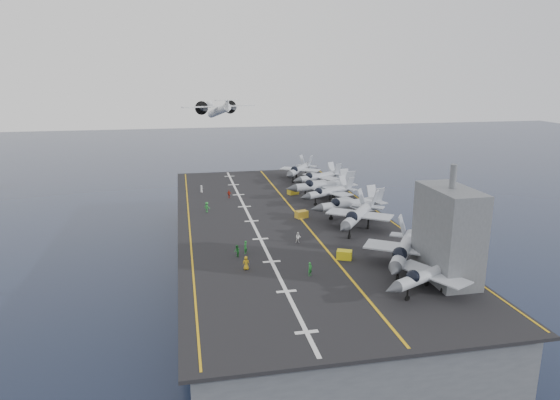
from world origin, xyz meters
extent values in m
plane|color=#142135|center=(0.00, 0.00, 0.00)|extent=(500.00, 500.00, 0.00)
cube|color=#56595E|center=(0.00, 0.00, 5.00)|extent=(36.00, 90.00, 10.00)
cube|color=black|center=(0.00, 0.00, 10.20)|extent=(38.00, 92.00, 0.40)
cube|color=gold|center=(3.00, 0.00, 10.42)|extent=(0.35, 90.00, 0.02)
cube|color=silver|center=(-6.00, 0.00, 10.42)|extent=(0.50, 90.00, 0.02)
cube|color=gold|center=(-17.00, 0.00, 10.42)|extent=(0.25, 90.00, 0.02)
cube|color=gold|center=(18.50, 0.00, 10.42)|extent=(0.25, 90.00, 0.02)
imported|color=gold|center=(-9.90, -22.14, 11.35)|extent=(1.18, 0.81, 1.90)
imported|color=#268C33|center=(-9.20, -16.04, 11.39)|extent=(1.30, 1.43, 1.98)
imported|color=#217F2E|center=(-10.58, -17.19, 11.30)|extent=(0.90, 1.19, 1.80)
imported|color=#268C33|center=(-13.50, 7.60, 11.39)|extent=(1.42, 1.32, 1.97)
imported|color=#B91F0B|center=(-8.28, 17.52, 11.26)|extent=(1.17, 0.91, 1.72)
imported|color=silver|center=(-13.79, 23.73, 11.21)|extent=(0.81, 1.07, 1.62)
imported|color=#268C33|center=(-1.92, -25.81, 11.33)|extent=(1.34, 1.25, 1.85)
imported|color=white|center=(-0.46, -12.84, 11.25)|extent=(1.14, 0.87, 1.70)
camera|label=1|loc=(-17.75, -84.85, 36.51)|focal=32.00mm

